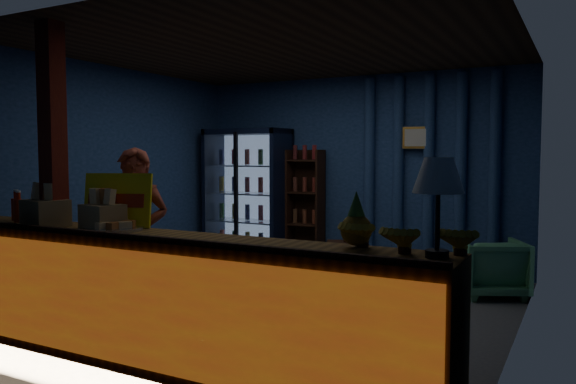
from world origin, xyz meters
name	(u,v)px	position (x,y,z in m)	size (l,w,h in m)	color
ground	(279,302)	(0.00, 0.00, 0.00)	(4.60, 4.60, 0.00)	#515154
room_walls	(279,151)	(0.00, 0.00, 1.57)	(4.60, 4.60, 4.60)	navy
counter	(154,299)	(0.00, -1.91, 0.48)	(4.40, 0.57, 0.99)	brown
support_post	(54,183)	(-1.05, -1.90, 1.30)	(0.16, 0.16, 2.60)	maroon
beverage_cooler	(250,196)	(-1.55, 1.92, 0.93)	(1.20, 0.62, 1.90)	black
bottle_shelf	(306,207)	(-0.70, 2.06, 0.79)	(0.50, 0.28, 1.60)	#341A10
curtain_folds	(429,173)	(1.00, 2.14, 1.30)	(1.74, 0.14, 2.50)	navy
framed_picture	(417,138)	(0.85, 2.10, 1.75)	(0.36, 0.04, 0.28)	gold
shopkeeper	(136,238)	(-0.69, -1.35, 0.80)	(0.58, 0.38, 1.60)	brown
green_chair	(491,268)	(1.90, 1.31, 0.31)	(0.66, 0.68, 0.62)	#52A46B
side_table	(347,260)	(0.20, 1.36, 0.23)	(0.60, 0.51, 0.55)	#341A10
yellow_sign	(118,201)	(-0.52, -1.73, 1.17)	(0.55, 0.30, 0.44)	yellow
soda_bottles	(28,209)	(-1.47, -1.83, 1.06)	(0.51, 0.16, 0.27)	#A9250B
snack_box_left	(45,211)	(-1.10, -1.95, 1.08)	(0.39, 0.34, 0.36)	tan
snack_box_centre	(103,215)	(-0.56, -1.85, 1.06)	(0.34, 0.30, 0.32)	tan
pastry_tray	(114,227)	(-0.43, -1.86, 0.97)	(0.45, 0.45, 0.07)	silver
banana_bunches	(406,237)	(1.85, -1.79, 1.04)	(0.87, 0.32, 0.19)	gold
table_lamp	(438,179)	(2.05, -1.86, 1.40)	(0.29, 0.29, 0.57)	black
pineapple	(356,225)	(1.51, -1.73, 1.09)	(0.20, 0.20, 0.35)	olive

